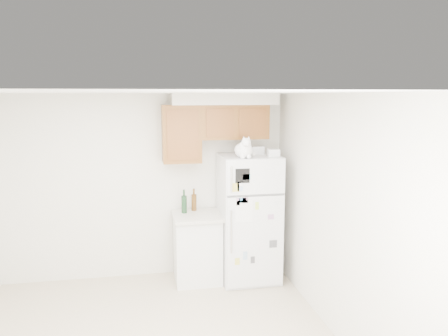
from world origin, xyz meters
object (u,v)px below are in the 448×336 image
object	(u,v)px
cat	(244,149)
storage_box_back	(256,150)
refrigerator	(249,218)
bottle_green	(184,201)
bottle_amber	(194,200)
base_counter	(197,247)
storage_box_front	(273,153)

from	to	relation	value
cat	storage_box_back	distance (m)	0.42
refrigerator	storage_box_back	distance (m)	0.91
refrigerator	bottle_green	bearing A→B (deg)	168.81
bottle_amber	cat	bearing A→B (deg)	-39.74
base_counter	storage_box_back	world-z (taller)	storage_box_back
storage_box_back	cat	bearing A→B (deg)	-138.36
refrigerator	storage_box_back	world-z (taller)	storage_box_back
cat	storage_box_front	world-z (taller)	cat
storage_box_back	storage_box_front	distance (m)	0.31
refrigerator	cat	world-z (taller)	cat
base_counter	cat	world-z (taller)	cat
refrigerator	cat	bearing A→B (deg)	-118.88
refrigerator	bottle_amber	bearing A→B (deg)	159.65
storage_box_back	bottle_green	size ratio (longest dim) A/B	0.57
storage_box_front	bottle_green	world-z (taller)	storage_box_front
refrigerator	cat	size ratio (longest dim) A/B	4.16
refrigerator	storage_box_front	world-z (taller)	storage_box_front
base_counter	storage_box_back	distance (m)	1.52
cat	bottle_amber	xyz separation A→B (m)	(-0.58, 0.48, -0.73)
refrigerator	base_counter	xyz separation A→B (m)	(-0.69, 0.07, -0.39)
refrigerator	bottle_amber	xyz separation A→B (m)	(-0.71, 0.26, 0.22)
cat	bottle_amber	bearing A→B (deg)	140.26
refrigerator	cat	distance (m)	0.99
cat	storage_box_back	world-z (taller)	cat
storage_box_back	refrigerator	bearing A→B (deg)	-149.26
storage_box_front	bottle_amber	distance (m)	1.26
storage_box_back	bottle_amber	size ratio (longest dim) A/B	0.59
storage_box_back	bottle_green	bearing A→B (deg)	164.69
refrigerator	storage_box_back	bearing A→B (deg)	42.98
bottle_green	bottle_amber	world-z (taller)	bottle_green
storage_box_front	bottle_amber	xyz separation A→B (m)	(-0.99, 0.41, -0.67)
cat	bottle_green	world-z (taller)	cat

